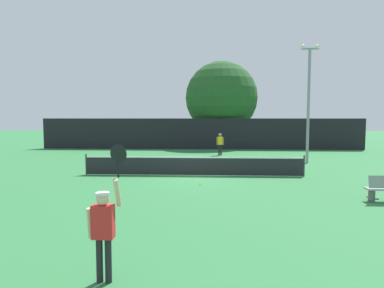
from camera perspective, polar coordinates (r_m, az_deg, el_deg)
ground_plane at (r=17.26m, az=0.22°, el=-5.36°), size 120.00×120.00×0.00m
tennis_net at (r=17.18m, az=0.22°, el=-3.68°), size 11.22×0.08×1.07m
perimeter_fence at (r=31.49m, az=1.47°, el=1.74°), size 30.16×0.12×2.88m
player_serving at (r=6.33m, az=-14.70°, el=-12.83°), size 0.67×0.39×2.48m
player_receiving at (r=26.44m, az=4.79°, el=0.32°), size 0.57×0.25×1.69m
tennis_ball at (r=14.99m, az=1.39°, el=-6.75°), size 0.07×0.07×0.07m
spare_racket at (r=14.24m, az=28.08°, el=-7.93°), size 0.28×0.52×0.04m
light_pole at (r=23.07m, az=19.19°, el=7.73°), size 1.18×0.28×7.60m
large_tree at (r=34.98m, az=5.02°, el=7.83°), size 7.39×7.39×8.70m
parked_car_near at (r=38.84m, az=5.27°, el=1.26°), size 2.33×4.38×1.69m
parked_car_mid at (r=39.65m, az=16.93°, el=1.15°), size 1.92×4.21×1.69m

